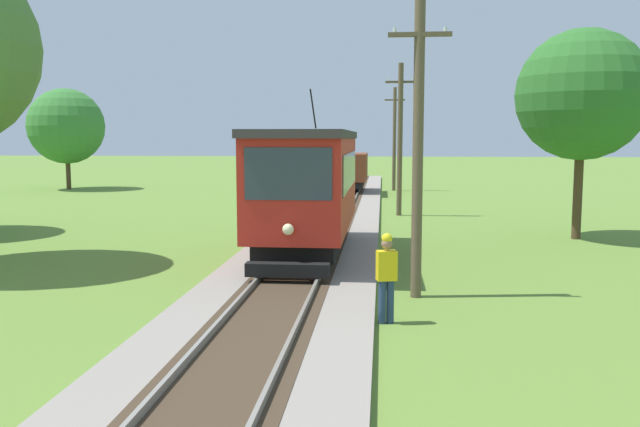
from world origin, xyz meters
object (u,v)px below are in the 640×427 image
Objects in this scene: utility_pole_near_tram at (418,146)px; utility_pole_far at (394,138)px; track_worker at (387,274)px; freight_car at (348,170)px; utility_pole_mid at (400,138)px; tree_horizon at (66,126)px; red_tram at (308,186)px; tree_left_near at (582,95)px.

utility_pole_far is at bearing 90.00° from utility_pole_near_tram.
utility_pole_near_tram is 3.74× the size of track_worker.
freight_car reaches higher than track_worker.
utility_pole_mid is 0.99× the size of tree_horizon.
freight_car is at bearing 90.01° from red_tram.
utility_pole_near_tram is 0.95× the size of utility_pole_mid.
freight_car is 20.57m from tree_left_near.
freight_car is 2.91× the size of track_worker.
freight_car is 0.78× the size of utility_pole_near_tram.
tree_left_near is at bearing 27.29° from red_tram.
utility_pole_far is 1.00× the size of tree_horizon.
track_worker is at bearing -85.50° from freight_car.
freight_car is 29.63m from track_worker.
track_worker is (2.32, -29.53, -0.57)m from freight_car.
red_tram is 1.21× the size of utility_pole_far.
utility_pole_near_tram is at bearing -55.93° from red_tram.
tree_left_near is (9.18, 4.74, 2.92)m from red_tram.
tree_horizon is (-22.97, -0.96, 0.82)m from utility_pole_far.
utility_pole_near_tram is at bearing -83.70° from freight_car.
red_tram is 32.05m from tree_horizon.
freight_car is at bearing 170.71° from track_worker.
utility_pole_far is at bearing 2.39° from tree_horizon.
tree_horizon is at bearing 173.79° from freight_car.
utility_pole_mid is at bearing 133.68° from tree_left_near.
freight_car is 0.74× the size of utility_pole_mid.
tree_horizon is at bearing -158.69° from track_worker.
tree_left_near is at bearing -63.05° from freight_car.
red_tram reaches higher than freight_car.
tree_horizon is at bearing 145.23° from tree_left_near.
tree_horizon is at bearing 128.64° from red_tram.
utility_pole_mid is at bearing 90.00° from utility_pole_near_tram.
tree_left_near is (6.18, -6.47, 1.51)m from utility_pole_mid.
utility_pole_mid is (0.00, 15.65, 0.17)m from utility_pole_near_tram.
tree_left_near reaches higher than freight_car.
freight_car is 0.74× the size of utility_pole_far.
tree_left_near reaches higher than red_tram.
track_worker is (2.32, -6.73, -1.21)m from red_tram.
utility_pole_far reaches higher than freight_car.
utility_pole_mid reaches higher than track_worker.
tree_horizon is at bearing 127.98° from utility_pole_near_tram.
utility_pole_near_tram is 30.37m from utility_pole_far.
red_tram is at bearing 124.07° from utility_pole_near_tram.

